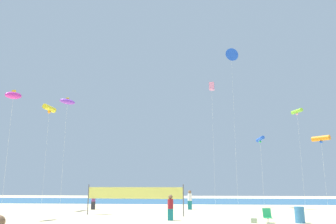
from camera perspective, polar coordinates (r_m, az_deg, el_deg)
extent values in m
cube|color=#28608C|center=(52.61, 2.09, -15.24)|extent=(120.00, 20.00, 0.01)
cube|color=#2D2D33|center=(34.24, -12.95, -15.65)|extent=(0.36, 0.22, 0.76)
cylinder|color=#7A3872|center=(34.21, -12.89, -14.49)|extent=(0.38, 0.38, 0.63)
sphere|color=beige|center=(34.20, -12.85, -13.73)|extent=(0.28, 0.28, 0.28)
cube|color=#19727A|center=(23.15, 0.43, -17.50)|extent=(0.37, 0.22, 0.77)
cylinder|color=maroon|center=(23.10, 0.43, -15.77)|extent=(0.39, 0.39, 0.63)
sphere|color=brown|center=(23.08, 0.43, -14.63)|extent=(0.28, 0.28, 0.28)
cube|color=#19727A|center=(33.44, 3.85, -15.94)|extent=(0.40, 0.24, 0.84)
cylinder|color=white|center=(33.40, 3.83, -14.62)|extent=(0.42, 0.42, 0.70)
sphere|color=brown|center=(33.39, 3.81, -13.76)|extent=(0.31, 0.31, 0.31)
cube|color=#1E8C4C|center=(22.47, 17.09, -17.27)|extent=(0.52, 0.48, 0.03)
cube|color=#1E8C4C|center=(22.73, 16.90, -16.51)|extent=(0.52, 0.23, 0.57)
cylinder|color=silver|center=(22.34, 17.20, -17.71)|extent=(0.03, 0.03, 0.32)
cylinder|color=silver|center=(22.62, 17.05, -17.65)|extent=(0.03, 0.03, 0.32)
cylinder|color=teal|center=(23.18, 22.02, -16.32)|extent=(0.60, 0.60, 1.00)
cylinder|color=#4C4C51|center=(28.46, -13.78, -14.61)|extent=(0.08, 0.08, 2.40)
cylinder|color=#4C4C51|center=(26.13, 2.70, -15.15)|extent=(0.08, 0.08, 2.40)
cube|color=#EAE566|center=(27.02, -5.88, -13.90)|extent=(7.86, 0.88, 0.90)
cube|color=#99B28C|center=(22.38, 14.78, -17.88)|extent=(0.36, 0.18, 0.29)
cylinder|color=silver|center=(30.09, -17.80, -7.26)|extent=(0.01, 0.01, 9.73)
ellipsoid|color=purple|center=(30.89, -17.19, 1.75)|extent=(1.49, 0.96, 0.66)
cube|color=yellow|center=(30.93, -17.16, 2.12)|extent=(0.27, 0.06, 0.34)
cylinder|color=silver|center=(26.67, -26.32, -6.72)|extent=(0.01, 0.01, 8.99)
ellipsoid|color=#D833A5|center=(27.41, -25.40, 2.64)|extent=(0.95, 1.69, 0.79)
cube|color=yellow|center=(27.46, -25.36, 3.10)|extent=(0.31, 0.06, 0.38)
cylinder|color=silver|center=(31.35, 25.70, -9.92)|extent=(0.01, 0.01, 6.35)
cylinder|color=orange|center=(31.60, 25.15, -4.19)|extent=(1.40, 1.39, 0.44)
sphere|color=blue|center=(31.56, 25.20, -4.76)|extent=(0.26, 0.26, 0.26)
cylinder|color=silver|center=(37.90, 7.96, -5.59)|extent=(0.01, 0.01, 13.88)
cube|color=pink|center=(39.36, 7.65, 4.48)|extent=(0.67, 0.67, 0.92)
cylinder|color=silver|center=(36.56, 22.25, -7.56)|extent=(0.01, 0.01, 10.02)
cylinder|color=#8CD833|center=(37.26, 21.61, 0.12)|extent=(0.91, 1.57, 0.39)
sphere|color=pink|center=(37.20, 21.64, -0.32)|extent=(0.23, 0.23, 0.23)
cylinder|color=silver|center=(37.56, 16.14, -10.14)|extent=(0.01, 0.01, 7.38)
cylinder|color=blue|center=(37.88, 15.80, -4.56)|extent=(0.53, 2.56, 0.39)
sphere|color=green|center=(37.84, 15.83, -5.00)|extent=(0.23, 0.23, 0.23)
cylinder|color=silver|center=(36.23, 11.56, -2.73)|extent=(0.01, 0.01, 16.88)
cone|color=blue|center=(38.57, 11.00, 9.72)|extent=(1.59, 0.83, 1.52)
cylinder|color=silver|center=(34.67, -20.65, -7.47)|extent=(0.01, 0.01, 10.01)
cylinder|color=yellow|center=(35.41, -20.02, 0.61)|extent=(0.65, 1.92, 0.53)
sphere|color=orange|center=(35.34, -20.06, 0.03)|extent=(0.32, 0.32, 0.32)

